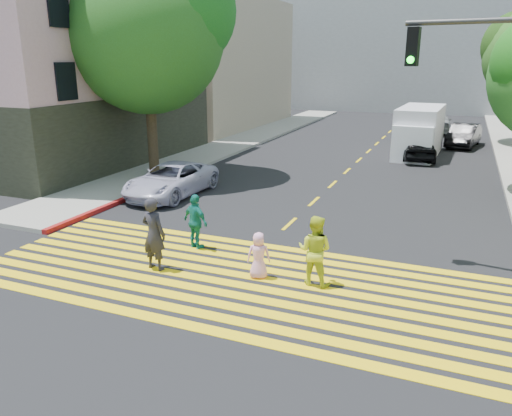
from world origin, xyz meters
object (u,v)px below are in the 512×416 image
Objects in this scene: pedestrian_woman at (315,250)px; dark_car_near at (419,146)px; tree_left at (148,26)px; white_sedan at (171,180)px; white_van at (419,133)px; dark_car_parked at (464,135)px; pedestrian_man at (154,234)px; silver_car at (438,124)px; pedestrian_extra at (196,222)px; pedestrian_child at (259,255)px.

pedestrian_woman is 0.41× the size of dark_car_near.
tree_left is 15.55m from dark_car_near.
white_sedan is (-7.71, 5.88, -0.23)m from pedestrian_woman.
white_sedan is 14.59m from dark_car_near.
tree_left is 15.96m from white_van.
tree_left reaches higher than dark_car_parked.
tree_left is 5.07× the size of pedestrian_man.
white_sedan is at bearing 64.42° from silver_car.
pedestrian_extra is at bearing -11.63° from pedestrian_woman.
dark_car_parked is at bearing -98.48° from pedestrian_man.
pedestrian_child is (-1.41, -0.19, -0.28)m from pedestrian_woman.
white_van is (-0.18, 1.25, 0.57)m from dark_car_near.
dark_car_parked is at bearing -94.47° from pedestrian_woman.
tree_left is 11.71m from pedestrian_extra.
white_van is (2.17, 19.08, 0.70)m from pedestrian_child.
pedestrian_extra is (6.45, -7.76, -5.95)m from tree_left.
pedestrian_woman is 1.45m from pedestrian_child.
dark_car_near is 5.91m from dark_car_parked.
dark_car_near is (0.94, 17.64, -0.16)m from pedestrian_woman.
dark_car_parked reaches higher than pedestrian_child.
silver_car is at bearing 60.01° from tree_left.
pedestrian_extra reaches higher than pedestrian_child.
pedestrian_extra is (-2.48, 1.23, 0.21)m from pedestrian_child.
dark_car_near is at bearing -96.88° from pedestrian_man.
white_van is at bearing -88.93° from pedestrian_woman.
white_van reaches higher than pedestrian_extra.
dark_car_parked is (3.18, 23.10, -0.17)m from pedestrian_woman.
pedestrian_man is 20.22m from white_van.
tree_left is at bearing 133.76° from white_sedan.
pedestrian_woman reaches higher than dark_car_parked.
pedestrian_woman is 23.32m from dark_car_parked.
silver_car is 0.80× the size of white_van.
silver_car is at bearing -99.65° from dark_car_near.
tree_left is at bearing 55.77° from silver_car.
dark_car_parked is (4.59, 23.29, 0.11)m from pedestrian_child.
white_van is (-2.42, -4.21, 0.59)m from dark_car_parked.
pedestrian_man is 0.42× the size of white_sedan.
dark_car_near is 0.91× the size of silver_car.
pedestrian_man is 2.83m from pedestrian_child.
dark_car_near reaches higher than white_sedan.
white_sedan is at bearing -120.52° from white_van.
white_van is at bearing -116.20° from pedestrian_child.
pedestrian_man is 24.93m from dark_car_parked.
tree_left is at bearing -37.03° from pedestrian_woman.
white_van reaches higher than white_sedan.
pedestrian_child is at bearing -42.22° from white_sedan.
dark_car_near is at bearing -89.68° from pedestrian_woman.
tree_left is 8.26× the size of pedestrian_child.
tree_left is 2.13× the size of white_sedan.
white_sedan is 1.08× the size of dark_car_parked.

